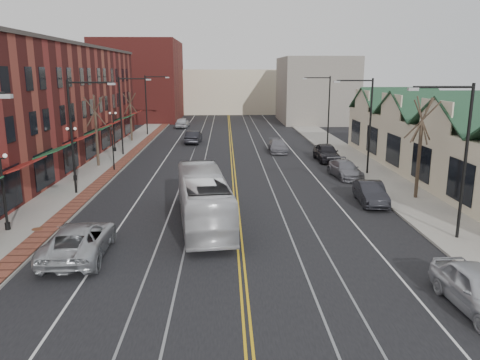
{
  "coord_description": "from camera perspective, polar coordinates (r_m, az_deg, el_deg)",
  "views": [
    {
      "loc": [
        -0.72,
        -16.99,
        8.72
      ],
      "look_at": [
        0.2,
        11.74,
        2.0
      ],
      "focal_mm": 35.0,
      "sensor_mm": 36.0,
      "label": 1
    }
  ],
  "objects": [
    {
      "name": "tree_left_far",
      "position": [
        60.41,
        -13.19,
        7.64
      ],
      "size": [
        1.66,
        1.28,
        6.02
      ],
      "color": "#382B21",
      "rests_on": "sidewalk_left"
    },
    {
      "name": "backdrop_left",
      "position": [
        88.34,
        -12.05,
        11.76
      ],
      "size": [
        14.0,
        18.0,
        14.0
      ],
      "primitive_type": "cube",
      "color": "maroon",
      "rests_on": "ground"
    },
    {
      "name": "manhole_far",
      "position": [
        28.42,
        -23.49,
        -5.51
      ],
      "size": [
        0.6,
        0.6,
        0.02
      ],
      "primitive_type": "cylinder",
      "color": "#592D19",
      "rests_on": "sidewalk_left"
    },
    {
      "name": "distant_car_far",
      "position": [
        74.33,
        -7.03,
        6.96
      ],
      "size": [
        2.14,
        4.88,
        1.64
      ],
      "primitive_type": "imported",
      "rotation": [
        0.0,
        0.0,
        3.1
      ],
      "color": "silver",
      "rests_on": "ground"
    },
    {
      "name": "parked_car_b",
      "position": [
        32.51,
        15.65,
        -1.55
      ],
      "size": [
        1.84,
        4.58,
        1.48
      ],
      "primitive_type": "imported",
      "rotation": [
        0.0,
        0.0,
        -0.06
      ],
      "color": "black",
      "rests_on": "ground"
    },
    {
      "name": "ground",
      "position": [
        19.12,
        0.54,
        -13.99
      ],
      "size": [
        160.0,
        160.0,
        0.0
      ],
      "primitive_type": "plane",
      "color": "black",
      "rests_on": "ground"
    },
    {
      "name": "backdrop_mid",
      "position": [
        102.08,
        -1.45,
        10.79
      ],
      "size": [
        22.0,
        14.0,
        9.0
      ],
      "primitive_type": "cube",
      "color": "beige",
      "rests_on": "ground"
    },
    {
      "name": "sidewalk_left",
      "position": [
        39.63,
        -18.32,
        -0.12
      ],
      "size": [
        4.0,
        120.0,
        0.15
      ],
      "primitive_type": "cube",
      "color": "gray",
      "rests_on": "ground"
    },
    {
      "name": "streetlight_l_2",
      "position": [
        50.21,
        -13.86,
        8.56
      ],
      "size": [
        3.33,
        0.25,
        8.0
      ],
      "color": "black",
      "rests_on": "sidewalk_left"
    },
    {
      "name": "parked_suv",
      "position": [
        23.83,
        -19.01,
        -6.96
      ],
      "size": [
        2.96,
        6.0,
        1.64
      ],
      "primitive_type": "imported",
      "rotation": [
        0.0,
        0.0,
        3.18
      ],
      "color": "#ACAFB3",
      "rests_on": "ground"
    },
    {
      "name": "tree_left_near",
      "position": [
        44.88,
        -17.13,
        5.92
      ],
      "size": [
        1.78,
        1.37,
        6.48
      ],
      "color": "#382B21",
      "rests_on": "sidewalk_left"
    },
    {
      "name": "lamppost_l_3",
      "position": [
        52.81,
        -15.12,
        5.62
      ],
      "size": [
        0.84,
        0.28,
        4.27
      ],
      "color": "black",
      "rests_on": "sidewalk_left"
    },
    {
      "name": "traffic_signal",
      "position": [
        42.65,
        -15.25,
        4.1
      ],
      "size": [
        0.18,
        0.15,
        3.8
      ],
      "color": "black",
      "rests_on": "sidewalk_left"
    },
    {
      "name": "parked_car_c",
      "position": [
        40.07,
        12.69,
        1.28
      ],
      "size": [
        2.45,
        4.98,
        1.39
      ],
      "primitive_type": "imported",
      "rotation": [
        0.0,
        0.0,
        0.11
      ],
      "color": "slate",
      "rests_on": "ground"
    },
    {
      "name": "streetlight_r_1",
      "position": [
        40.9,
        15.03,
        7.53
      ],
      "size": [
        3.33,
        0.25,
        8.0
      ],
      "color": "black",
      "rests_on": "sidewalk_right"
    },
    {
      "name": "distant_car_left",
      "position": [
        58.1,
        -5.67,
        5.23
      ],
      "size": [
        1.96,
        4.78,
        1.54
      ],
      "primitive_type": "imported",
      "rotation": [
        0.0,
        0.0,
        3.07
      ],
      "color": "black",
      "rests_on": "ground"
    },
    {
      "name": "streetlight_l_1",
      "position": [
        34.77,
        -19.22,
        6.33
      ],
      "size": [
        3.33,
        0.25,
        8.0
      ],
      "color": "black",
      "rests_on": "sidewalk_left"
    },
    {
      "name": "backdrop_right",
      "position": [
        83.55,
        9.18,
        10.79
      ],
      "size": [
        12.0,
        16.0,
        11.0
      ],
      "primitive_type": "cube",
      "color": "slate",
      "rests_on": "ground"
    },
    {
      "name": "lamppost_l_2",
      "position": [
        39.46,
        -19.66,
        2.88
      ],
      "size": [
        0.84,
        0.28,
        4.27
      ],
      "color": "black",
      "rests_on": "sidewalk_left"
    },
    {
      "name": "streetlight_r_2",
      "position": [
        56.36,
        10.35,
        9.19
      ],
      "size": [
        3.33,
        0.25,
        8.0
      ],
      "color": "black",
      "rests_on": "sidewalk_right"
    },
    {
      "name": "lamppost_l_1",
      "position": [
        28.52,
        -26.85,
        -1.5
      ],
      "size": [
        0.84,
        0.28,
        4.27
      ],
      "color": "black",
      "rests_on": "sidewalk_left"
    },
    {
      "name": "distant_car_right",
      "position": [
        51.53,
        4.62,
        4.14
      ],
      "size": [
        1.93,
        4.72,
        1.37
      ],
      "primitive_type": "imported",
      "rotation": [
        0.0,
        0.0,
        -0.0
      ],
      "color": "slate",
      "rests_on": "ground"
    },
    {
      "name": "transit_bus",
      "position": [
        27.17,
        -4.47,
        -2.27
      ],
      "size": [
        3.87,
        11.08,
        3.02
      ],
      "primitive_type": "imported",
      "rotation": [
        0.0,
        0.0,
        3.27
      ],
      "color": "silver",
      "rests_on": "ground"
    },
    {
      "name": "sidewalk_right",
      "position": [
        40.06,
        16.72,
        0.13
      ],
      "size": [
        4.0,
        120.0,
        0.15
      ],
      "primitive_type": "cube",
      "color": "gray",
      "rests_on": "ground"
    },
    {
      "name": "streetlight_r_0",
      "position": [
        26.09,
        25.05,
        3.78
      ],
      "size": [
        3.33,
        0.25,
        8.0
      ],
      "color": "black",
      "rests_on": "sidewalk_right"
    },
    {
      "name": "building_right",
      "position": [
        41.95,
        24.73,
        3.14
      ],
      "size": [
        8.0,
        36.0,
        4.6
      ],
      "primitive_type": "cube",
      "color": "beige",
      "rests_on": "ground"
    },
    {
      "name": "streetlight_l_3",
      "position": [
        65.91,
        -11.0,
        9.71
      ],
      "size": [
        3.33,
        0.25,
        8.0
      ],
      "color": "black",
      "rests_on": "sidewalk_left"
    },
    {
      "name": "building_left",
      "position": [
        47.75,
        -24.6,
        8.12
      ],
      "size": [
        10.0,
        50.0,
        11.0
      ],
      "primitive_type": "cube",
      "color": "maroon",
      "rests_on": "ground"
    },
    {
      "name": "parked_car_d",
      "position": [
        47.1,
        10.49,
        3.33
      ],
      "size": [
        2.06,
        5.04,
        1.71
      ],
      "primitive_type": "imported",
      "rotation": [
        0.0,
        0.0,
        0.01
      ],
      "color": "black",
      "rests_on": "ground"
    },
    {
      "name": "tree_right_mid",
      "position": [
        34.06,
        21.08,
        3.89
      ],
      "size": [
        1.9,
        1.46,
        6.93
      ],
      "color": "#382B21",
      "rests_on": "sidewalk_right"
    },
    {
      "name": "parked_car_a",
      "position": [
        19.91,
        27.14,
        -11.8
      ],
      "size": [
        2.19,
        4.86,
        1.62
      ],
      "primitive_type": "imported",
      "rotation": [
        0.0,
        0.0,
        0.06
      ],
      "color": "silver",
      "rests_on": "ground"
    }
  ]
}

